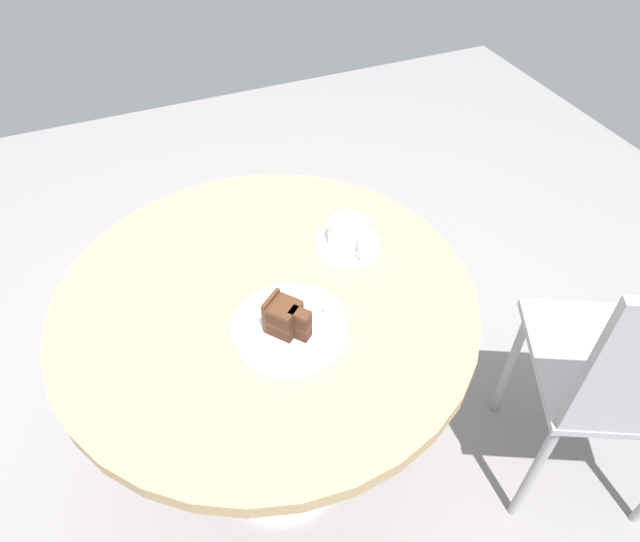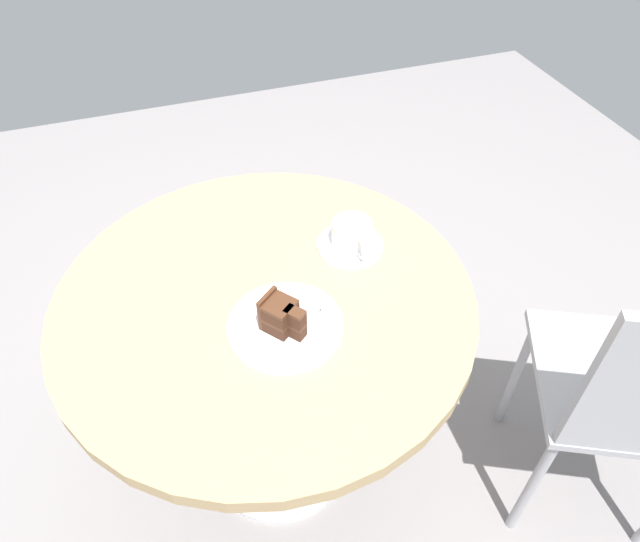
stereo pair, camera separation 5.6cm
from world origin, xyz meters
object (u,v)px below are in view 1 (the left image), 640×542
Objects in this scene: coffee_cup at (348,232)px; cake_plate at (289,327)px; teaspoon at (365,246)px; napkin at (301,329)px; cake_slice at (285,318)px; saucer at (346,244)px; fork at (313,310)px; cafe_chair at (637,378)px.

coffee_cup reaches higher than cake_plate.
teaspoon reaches higher than napkin.
coffee_cup is at bearing 134.96° from napkin.
cake_slice is 0.53× the size of napkin.
saucer is 0.22m from fork.
napkin is 0.75m from cafe_chair.
teaspoon is 0.27m from napkin.
fork is at bearing 125.43° from napkin.
cake_plate is at bearing -128.15° from fork.
coffee_cup reaches higher than fork.
napkin is (0.01, 0.02, -0.00)m from cake_plate.
coffee_cup is 0.27m from napkin.
cake_plate is at bearing -49.48° from teaspoon.
fork is (0.16, -0.15, -0.02)m from coffee_cup.
cafe_chair is at bearing 67.51° from napkin.
cake_slice is at bearing 4.47° from cafe_chair.
coffee_cup is 0.28m from cake_plate.
teaspoon reaches higher than saucer.
saucer is 1.39× the size of teaspoon.
fork is at bearing -42.31° from saucer.
saucer is at bearing 81.70° from fork.
coffee_cup is at bearing 83.86° from saucer.
cake_slice is (0.19, -0.21, 0.04)m from saucer.
teaspoon is 0.65m from cafe_chair.
teaspoon is 0.62× the size of napkin.
saucer is 0.18× the size of cafe_chair.
saucer is 1.64× the size of cake_slice.
fork reaches higher than teaspoon.
cake_slice is 0.11× the size of cafe_chair.
cake_plate is 0.06m from fork.
saucer is 0.27m from cake_plate.
cake_plate is (0.18, -0.21, -0.03)m from coffee_cup.
napkin is (0.19, -0.18, -0.00)m from saucer.
cake_plate is 0.02m from napkin.
napkin is at bearing 87.02° from cake_slice.
coffee_cup reaches higher than napkin.
cake_slice is at bearing -92.98° from napkin.
cake_plate reaches higher than saucer.
coffee_cup is 0.53× the size of cake_plate.
coffee_cup reaches higher than saucer.
napkin is (0.19, -0.19, -0.04)m from coffee_cup.
napkin is (0.03, -0.04, -0.01)m from fork.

